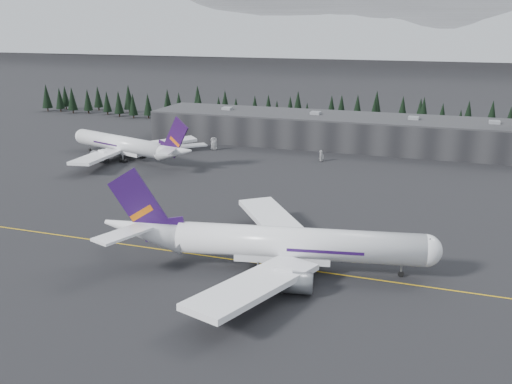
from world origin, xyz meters
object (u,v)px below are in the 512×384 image
(terminal, at_px, (338,130))
(jet_main, at_px, (269,242))
(gse_vehicle_a, at_px, (214,148))
(gse_vehicle_b, at_px, (322,159))
(jet_parked, at_px, (129,146))

(terminal, bearing_deg, jet_main, -85.08)
(jet_main, relative_size, gse_vehicle_a, 13.60)
(terminal, relative_size, gse_vehicle_a, 30.91)
(gse_vehicle_b, bearing_deg, jet_parked, -104.78)
(gse_vehicle_a, bearing_deg, terminal, 16.67)
(jet_main, relative_size, gse_vehicle_b, 16.63)
(terminal, xyz_separation_m, gse_vehicle_a, (-45.68, -25.51, -5.58))
(terminal, bearing_deg, gse_vehicle_a, -150.82)
(gse_vehicle_a, bearing_deg, jet_parked, -144.10)
(jet_main, xyz_separation_m, gse_vehicle_b, (-11.09, 98.34, -5.17))
(terminal, distance_m, jet_parked, 86.07)
(jet_parked, bearing_deg, terminal, -124.56)
(jet_main, height_order, jet_parked, jet_main)
(jet_parked, bearing_deg, jet_main, 154.56)
(gse_vehicle_a, bearing_deg, jet_main, -73.73)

